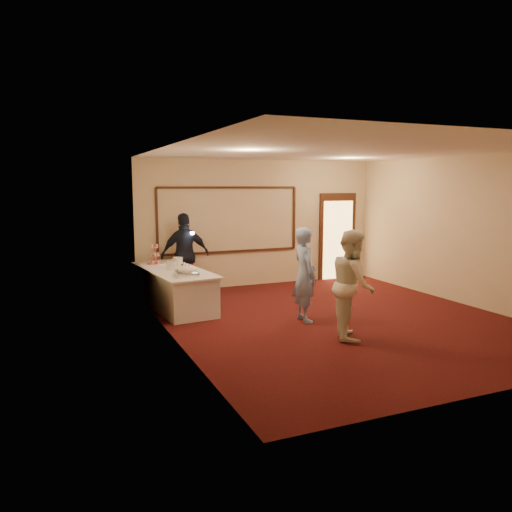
{
  "coord_description": "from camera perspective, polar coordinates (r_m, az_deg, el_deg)",
  "views": [
    {
      "loc": [
        -4.78,
        -7.51,
        2.4
      ],
      "look_at": [
        -1.34,
        0.59,
        1.15
      ],
      "focal_mm": 35.0,
      "sensor_mm": 36.0,
      "label": 1
    }
  ],
  "objects": [
    {
      "name": "floor",
      "position": [
        9.22,
        9.23,
        -7.11
      ],
      "size": [
        7.0,
        7.0,
        0.0
      ],
      "primitive_type": "plane",
      "color": "black",
      "rests_on": "ground"
    },
    {
      "name": "wall_molding",
      "position": [
        11.71,
        -3.06,
        4.16
      ],
      "size": [
        3.45,
        0.04,
        1.55
      ],
      "color": "#361710",
      "rests_on": "room_walls"
    },
    {
      "name": "tart",
      "position": [
        9.66,
        -8.36,
        -1.57
      ],
      "size": [
        0.25,
        0.25,
        0.05
      ],
      "color": "white",
      "rests_on": "buffet_table"
    },
    {
      "name": "buffet_table",
      "position": [
        9.98,
        -9.34,
        -3.65
      ],
      "size": [
        1.26,
        2.65,
        0.77
      ],
      "color": "silver",
      "rests_on": "floor"
    },
    {
      "name": "pavlova_tray",
      "position": [
        9.16,
        -7.91,
        -1.68
      ],
      "size": [
        0.46,
        0.6,
        0.2
      ],
      "color": "silver",
      "rests_on": "buffet_table"
    },
    {
      "name": "woman",
      "position": [
        7.99,
        10.96,
        -3.18
      ],
      "size": [
        0.95,
        1.03,
        1.72
      ],
      "primitive_type": "imported",
      "rotation": [
        0.0,
        0.0,
        1.13
      ],
      "color": "white",
      "rests_on": "floor"
    },
    {
      "name": "plate_stack_a",
      "position": [
        9.85,
        -9.59,
        -1.06
      ],
      "size": [
        0.2,
        0.2,
        0.17
      ],
      "color": "white",
      "rests_on": "buffet_table"
    },
    {
      "name": "camera_flash",
      "position": [
        10.68,
        -7.29,
        2.62
      ],
      "size": [
        0.07,
        0.05,
        0.05
      ],
      "primitive_type": "cube",
      "rotation": [
        0.0,
        0.0,
        0.14
      ],
      "color": "white",
      "rests_on": "guest"
    },
    {
      "name": "cupcake_stand",
      "position": [
        10.61,
        -11.52,
        -0.01
      ],
      "size": [
        0.31,
        0.31,
        0.46
      ],
      "color": "#DE5760",
      "rests_on": "buffet_table"
    },
    {
      "name": "room_walls",
      "position": [
        8.91,
        9.53,
        5.56
      ],
      "size": [
        6.04,
        7.04,
        3.02
      ],
      "color": "beige",
      "rests_on": "floor"
    },
    {
      "name": "guest",
      "position": [
        10.91,
        -8.09,
        0.14
      ],
      "size": [
        1.07,
        0.48,
        1.81
      ],
      "primitive_type": "imported",
      "rotation": [
        0.0,
        0.0,
        3.17
      ],
      "color": "black",
      "rests_on": "floor"
    },
    {
      "name": "doorway",
      "position": [
        13.04,
        9.27,
        2.18
      ],
      "size": [
        1.05,
        0.07,
        2.2
      ],
      "color": "#361710",
      "rests_on": "floor"
    },
    {
      "name": "plate_stack_b",
      "position": [
        10.35,
        -8.9,
        -0.61
      ],
      "size": [
        0.2,
        0.2,
        0.16
      ],
      "color": "white",
      "rests_on": "buffet_table"
    },
    {
      "name": "man",
      "position": [
        8.83,
        5.59,
        -2.13
      ],
      "size": [
        0.45,
        0.64,
        1.68
      ],
      "primitive_type": "imported",
      "rotation": [
        0.0,
        0.0,
        1.49
      ],
      "color": "#87ACE6",
      "rests_on": "floor"
    }
  ]
}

